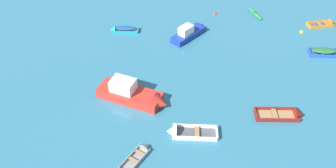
% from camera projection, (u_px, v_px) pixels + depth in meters
% --- Properties ---
extents(rowboat_orange_cluster_outer, '(3.67, 2.07, 1.10)m').
position_uv_depth(rowboat_orange_cluster_outer, '(328.00, 24.00, 42.45)').
color(rowboat_orange_cluster_outer, '#4C4C51').
rests_on(rowboat_orange_cluster_outer, ground_plane).
extents(kayak_green_near_right, '(1.95, 3.20, 0.31)m').
position_uv_depth(kayak_green_near_right, '(255.00, 13.00, 44.38)').
color(kayak_green_near_right, '#288C3D').
rests_on(kayak_green_near_right, ground_plane).
extents(motor_launch_deep_blue_near_camera, '(4.16, 4.97, 1.88)m').
position_uv_depth(motor_launch_deep_blue_near_camera, '(190.00, 32.00, 40.36)').
color(motor_launch_deep_blue_near_camera, navy).
rests_on(motor_launch_deep_blue_near_camera, ground_plane).
extents(rowboat_maroon_center, '(4.49, 1.88, 1.33)m').
position_uv_depth(rowboat_maroon_center, '(290.00, 115.00, 30.83)').
color(rowboat_maroon_center, '#99754C').
rests_on(rowboat_maroon_center, ground_plane).
extents(motor_launch_red_far_right, '(7.04, 3.68, 2.44)m').
position_uv_depth(motor_launch_red_far_right, '(134.00, 95.00, 32.10)').
color(motor_launch_red_far_right, red).
rests_on(motor_launch_red_far_right, ground_plane).
extents(rowboat_grey_back_row_left, '(2.31, 3.35, 0.91)m').
position_uv_depth(rowboat_grey_back_row_left, '(140.00, 153.00, 27.68)').
color(rowboat_grey_back_row_left, gray).
rests_on(rowboat_grey_back_row_left, ground_plane).
extents(rowboat_turquoise_near_left, '(3.45, 1.35, 0.98)m').
position_uv_depth(rowboat_turquoise_near_left, '(121.00, 29.00, 41.27)').
color(rowboat_turquoise_near_left, beige).
rests_on(rowboat_turquoise_near_left, ground_plane).
extents(rowboat_blue_outer_right, '(3.53, 1.48, 1.17)m').
position_uv_depth(rowboat_blue_outer_right, '(329.00, 52.00, 37.71)').
color(rowboat_blue_outer_right, '#4C4C51').
rests_on(rowboat_blue_outer_right, ground_plane).
extents(rowboat_white_midfield_left, '(4.40, 1.72, 1.30)m').
position_uv_depth(rowboat_white_midfield_left, '(181.00, 132.00, 29.29)').
color(rowboat_white_midfield_left, '#4C4C51').
rests_on(rowboat_white_midfield_left, ground_plane).
extents(mooring_buoy_trailing, '(0.48, 0.48, 0.48)m').
position_uv_depth(mooring_buoy_trailing, '(301.00, 32.00, 41.30)').
color(mooring_buoy_trailing, yellow).
rests_on(mooring_buoy_trailing, ground_plane).
extents(mooring_buoy_between_boats_left, '(0.46, 0.46, 0.46)m').
position_uv_depth(mooring_buoy_between_boats_left, '(215.00, 14.00, 44.52)').
color(mooring_buoy_between_boats_left, red).
rests_on(mooring_buoy_between_boats_left, ground_plane).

